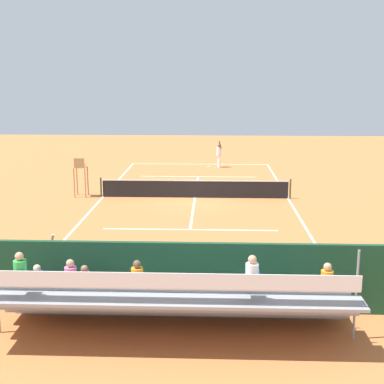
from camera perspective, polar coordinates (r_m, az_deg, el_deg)
ground_plane at (r=28.57m, az=0.32°, el=-0.61°), size 60.00×60.00×0.00m
court_line_markings at (r=28.61m, az=0.32°, el=-0.59°), size 10.10×22.20×0.01m
tennis_net at (r=28.46m, az=0.32°, el=0.37°), size 10.30×0.10×1.07m
backdrop_wall at (r=14.89m, az=-1.54°, el=-9.11°), size 18.00×0.16×2.00m
bleacher_stand at (r=13.66m, az=-2.32°, el=-11.39°), size 9.06×2.40×2.48m
umpire_chair at (r=29.21m, az=-11.93°, el=2.04°), size 0.67×0.67×2.14m
courtside_bench at (r=15.86m, az=10.28°, el=-9.65°), size 1.80×0.40×0.93m
equipment_bag at (r=15.74m, az=4.22°, el=-11.14°), size 0.90×0.36×0.36m
tennis_player at (r=37.89m, az=2.93°, el=4.19°), size 0.46×0.56×1.93m
tennis_racket at (r=38.32m, az=1.79°, el=2.78°), size 0.39×0.59×0.03m
tennis_ball_near at (r=34.93m, az=0.03°, el=1.86°), size 0.07×0.07×0.07m
tennis_ball_far at (r=37.43m, az=5.06°, el=2.53°), size 0.07×0.07×0.07m
line_judge at (r=16.18m, az=-15.18°, el=-7.70°), size 0.42×0.55×1.93m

